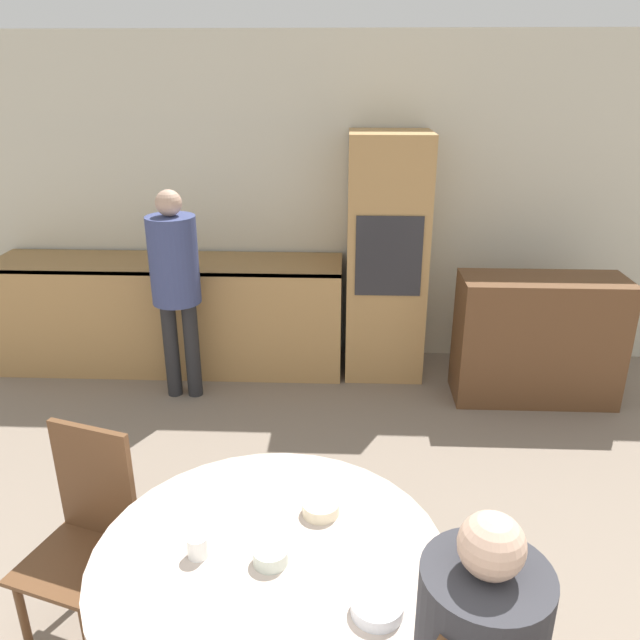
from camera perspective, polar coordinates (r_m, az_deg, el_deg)
wall_back at (r=5.14m, az=1.55°, el=10.53°), size 7.17×0.05×2.60m
kitchen_counter at (r=5.24m, az=-13.46°, el=0.66°), size 2.78×0.60×0.91m
oven_unit at (r=4.91m, az=6.06°, el=5.67°), size 0.61×0.59×1.90m
sideboard at (r=4.85m, az=19.26°, el=-1.69°), size 1.17×0.45×0.95m
dining_table at (r=2.48m, az=-4.48°, el=-24.26°), size 1.25×1.25×0.73m
chair_far_left at (r=2.92m, az=-20.54°, el=-17.26°), size 0.50×0.50×0.96m
person_standing at (r=4.56m, az=-13.12°, el=4.10°), size 0.35×0.35×1.56m
cup at (r=2.34m, az=-11.13°, el=-19.64°), size 0.07×0.07×0.08m
bowl_near at (r=2.48m, az=-0.05°, el=-16.81°), size 0.14×0.14×0.05m
bowl_centre at (r=2.29m, az=-4.55°, el=-20.71°), size 0.12×0.12×0.05m
bowl_far at (r=2.14m, az=5.25°, el=-24.69°), size 0.17×0.17×0.05m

